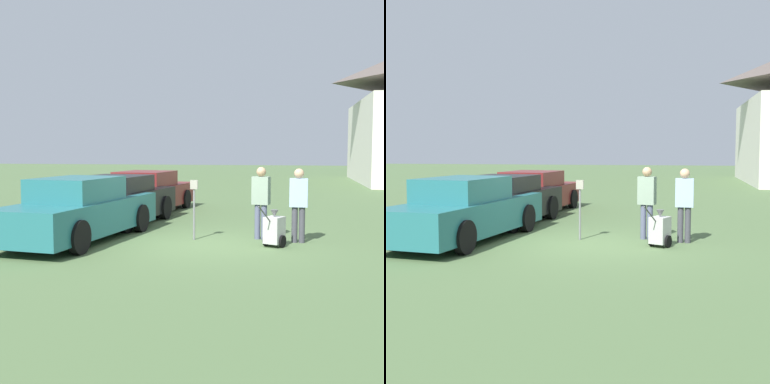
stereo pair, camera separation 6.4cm
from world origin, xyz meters
TOP-DOWN VIEW (x-y plane):
  - ground_plane at (0.00, 0.00)m, footprint 120.00×120.00m
  - parked_car_teal at (-3.06, 0.06)m, footprint 2.40×5.43m
  - parked_car_black at (-3.05, 2.87)m, footprint 2.45×4.89m
  - parked_car_maroon at (-3.06, 6.03)m, footprint 2.48×5.06m
  - parking_meter at (-0.37, 0.65)m, footprint 0.18×0.09m
  - person_worker at (1.23, 1.00)m, footprint 0.46×0.33m
  - person_supervisor at (2.13, 0.70)m, footprint 0.43×0.24m
  - equipment_cart at (1.59, 0.05)m, footprint 0.60×0.98m

SIDE VIEW (x-z plane):
  - ground_plane at x=0.00m, z-range 0.00..0.00m
  - equipment_cart at x=1.59m, z-range -0.11..0.89m
  - parked_car_maroon at x=-3.06m, z-range -0.04..1.39m
  - parked_car_black at x=-3.05m, z-range -0.03..1.41m
  - parked_car_teal at x=-3.06m, z-range -0.05..1.48m
  - person_supervisor at x=2.13m, z-range 0.13..1.88m
  - parking_meter at x=-0.37m, z-range 0.28..1.74m
  - person_worker at x=1.23m, z-range 0.13..1.90m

